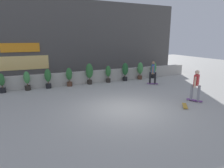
{
  "coord_description": "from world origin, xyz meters",
  "views": [
    {
      "loc": [
        -4.01,
        -7.64,
        3.31
      ],
      "look_at": [
        0.0,
        1.5,
        0.9
      ],
      "focal_mm": 30.52,
      "sensor_mm": 36.0,
      "label": 1
    }
  ],
  "objects_px": {
    "potted_plant_2": "(48,78)",
    "potted_plant_7": "(140,70)",
    "potted_plant_8": "(154,69)",
    "skater_far_left": "(153,72)",
    "potted_plant_1": "(27,80)",
    "skater_by_wall_left": "(196,84)",
    "potted_plant_6": "(125,71)",
    "potted_plant_5": "(108,73)",
    "potted_plant_0": "(2,82)",
    "potted_plant_3": "(69,76)",
    "potted_plant_4": "(89,72)",
    "skateboard_near_camera": "(185,106)"
  },
  "relations": [
    {
      "from": "potted_plant_2",
      "to": "potted_plant_7",
      "type": "bearing_deg",
      "value": -0.0
    },
    {
      "from": "potted_plant_8",
      "to": "skater_far_left",
      "type": "distance_m",
      "value": 2.4
    },
    {
      "from": "potted_plant_1",
      "to": "skater_far_left",
      "type": "height_order",
      "value": "skater_far_left"
    },
    {
      "from": "skater_by_wall_left",
      "to": "skater_far_left",
      "type": "distance_m",
      "value": 4.15
    },
    {
      "from": "potted_plant_2",
      "to": "potted_plant_6",
      "type": "height_order",
      "value": "potted_plant_6"
    },
    {
      "from": "potted_plant_1",
      "to": "potted_plant_2",
      "type": "distance_m",
      "value": 1.3
    },
    {
      "from": "potted_plant_2",
      "to": "potted_plant_5",
      "type": "height_order",
      "value": "potted_plant_2"
    },
    {
      "from": "potted_plant_0",
      "to": "potted_plant_3",
      "type": "bearing_deg",
      "value": -0.0
    },
    {
      "from": "potted_plant_3",
      "to": "potted_plant_7",
      "type": "distance_m",
      "value": 5.81
    },
    {
      "from": "potted_plant_3",
      "to": "potted_plant_8",
      "type": "distance_m",
      "value": 7.14
    },
    {
      "from": "potted_plant_4",
      "to": "potted_plant_5",
      "type": "height_order",
      "value": "potted_plant_4"
    },
    {
      "from": "skater_far_left",
      "to": "potted_plant_4",
      "type": "bearing_deg",
      "value": 155.56
    },
    {
      "from": "potted_plant_4",
      "to": "skater_by_wall_left",
      "type": "distance_m",
      "value": 7.25
    },
    {
      "from": "potted_plant_4",
      "to": "potted_plant_3",
      "type": "bearing_deg",
      "value": 180.0
    },
    {
      "from": "potted_plant_8",
      "to": "skater_far_left",
      "type": "height_order",
      "value": "skater_far_left"
    },
    {
      "from": "potted_plant_4",
      "to": "skater_far_left",
      "type": "distance_m",
      "value": 4.62
    },
    {
      "from": "potted_plant_3",
      "to": "skater_far_left",
      "type": "xyz_separation_m",
      "value": [
        5.69,
        -1.91,
        0.22
      ]
    },
    {
      "from": "skateboard_near_camera",
      "to": "potted_plant_0",
      "type": "bearing_deg",
      "value": 142.58
    },
    {
      "from": "potted_plant_4",
      "to": "potted_plant_8",
      "type": "height_order",
      "value": "potted_plant_4"
    },
    {
      "from": "potted_plant_3",
      "to": "potted_plant_0",
      "type": "bearing_deg",
      "value": 180.0
    },
    {
      "from": "potted_plant_5",
      "to": "skateboard_near_camera",
      "type": "bearing_deg",
      "value": -77.9
    },
    {
      "from": "skater_by_wall_left",
      "to": "skater_far_left",
      "type": "height_order",
      "value": "same"
    },
    {
      "from": "potted_plant_1",
      "to": "skater_by_wall_left",
      "type": "distance_m",
      "value": 10.19
    },
    {
      "from": "potted_plant_5",
      "to": "potted_plant_6",
      "type": "distance_m",
      "value": 1.46
    },
    {
      "from": "potted_plant_0",
      "to": "potted_plant_2",
      "type": "xyz_separation_m",
      "value": [
        2.73,
        -0.0,
        0.08
      ]
    },
    {
      "from": "potted_plant_1",
      "to": "potted_plant_8",
      "type": "relative_size",
      "value": 0.91
    },
    {
      "from": "potted_plant_1",
      "to": "potted_plant_4",
      "type": "xyz_separation_m",
      "value": [
        4.2,
        -0.0,
        0.22
      ]
    },
    {
      "from": "potted_plant_4",
      "to": "potted_plant_2",
      "type": "bearing_deg",
      "value": 180.0
    },
    {
      "from": "potted_plant_1",
      "to": "potted_plant_6",
      "type": "distance_m",
      "value": 7.14
    },
    {
      "from": "potted_plant_0",
      "to": "potted_plant_3",
      "type": "xyz_separation_m",
      "value": [
        4.15,
        -0.0,
        0.08
      ]
    },
    {
      "from": "potted_plant_5",
      "to": "potted_plant_6",
      "type": "bearing_deg",
      "value": -0.0
    },
    {
      "from": "skater_by_wall_left",
      "to": "skateboard_near_camera",
      "type": "bearing_deg",
      "value": -157.48
    },
    {
      "from": "potted_plant_1",
      "to": "skateboard_near_camera",
      "type": "relative_size",
      "value": 1.65
    },
    {
      "from": "potted_plant_8",
      "to": "skater_by_wall_left",
      "type": "xyz_separation_m",
      "value": [
        -1.67,
        -6.05,
        0.16
      ]
    },
    {
      "from": "potted_plant_2",
      "to": "skater_by_wall_left",
      "type": "bearing_deg",
      "value": -41.29
    },
    {
      "from": "potted_plant_1",
      "to": "potted_plant_8",
      "type": "bearing_deg",
      "value": 0.0
    },
    {
      "from": "skater_far_left",
      "to": "skater_by_wall_left",
      "type": "bearing_deg",
      "value": -93.03
    },
    {
      "from": "potted_plant_1",
      "to": "potted_plant_4",
      "type": "relative_size",
      "value": 0.81
    },
    {
      "from": "potted_plant_1",
      "to": "potted_plant_2",
      "type": "height_order",
      "value": "potted_plant_2"
    },
    {
      "from": "potted_plant_8",
      "to": "potted_plant_6",
      "type": "bearing_deg",
      "value": 180.0
    },
    {
      "from": "potted_plant_1",
      "to": "potted_plant_6",
      "type": "relative_size",
      "value": 0.87
    },
    {
      "from": "skater_far_left",
      "to": "potted_plant_3",
      "type": "bearing_deg",
      "value": 161.43
    },
    {
      "from": "potted_plant_7",
      "to": "potted_plant_8",
      "type": "relative_size",
      "value": 1.02
    },
    {
      "from": "potted_plant_1",
      "to": "potted_plant_3",
      "type": "relative_size",
      "value": 0.95
    },
    {
      "from": "potted_plant_6",
      "to": "potted_plant_8",
      "type": "distance_m",
      "value": 2.72
    },
    {
      "from": "skater_by_wall_left",
      "to": "skateboard_near_camera",
      "type": "relative_size",
      "value": 2.25
    },
    {
      "from": "potted_plant_2",
      "to": "potted_plant_8",
      "type": "bearing_deg",
      "value": 0.0
    },
    {
      "from": "potted_plant_6",
      "to": "skater_far_left",
      "type": "height_order",
      "value": "skater_far_left"
    },
    {
      "from": "potted_plant_7",
      "to": "skater_far_left",
      "type": "bearing_deg",
      "value": -93.47
    },
    {
      "from": "potted_plant_6",
      "to": "potted_plant_7",
      "type": "height_order",
      "value": "potted_plant_6"
    }
  ]
}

